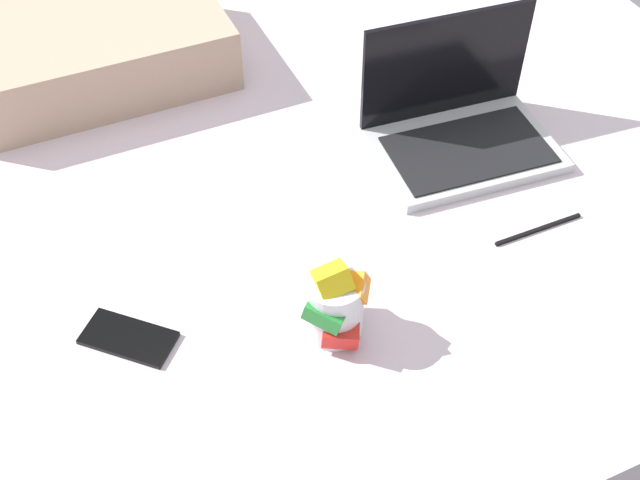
% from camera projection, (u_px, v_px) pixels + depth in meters
% --- Properties ---
extents(bed_mattress, '(1.80, 1.40, 0.18)m').
position_uv_depth(bed_mattress, '(323.00, 209.00, 1.55)').
color(bed_mattress, silver).
rests_on(bed_mattress, ground).
extents(laptop, '(0.35, 0.26, 0.23)m').
position_uv_depth(laptop, '(459.00, 125.00, 1.51)').
color(laptop, '#B7BABC').
rests_on(laptop, bed_mattress).
extents(snack_cup, '(0.11, 0.11, 0.15)m').
position_uv_depth(snack_cup, '(335.00, 304.00, 1.20)').
color(snack_cup, silver).
rests_on(snack_cup, bed_mattress).
extents(cell_phone, '(0.15, 0.15, 0.01)m').
position_uv_depth(cell_phone, '(128.00, 338.00, 1.22)').
color(cell_phone, black).
rests_on(cell_phone, bed_mattress).
extents(pillow, '(0.52, 0.36, 0.13)m').
position_uv_depth(pillow, '(92.00, 46.00, 1.65)').
color(pillow, tan).
rests_on(pillow, bed_mattress).
extents(charger_cable, '(0.17, 0.01, 0.01)m').
position_uv_depth(charger_cable, '(538.00, 229.00, 1.38)').
color(charger_cable, black).
rests_on(charger_cable, bed_mattress).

